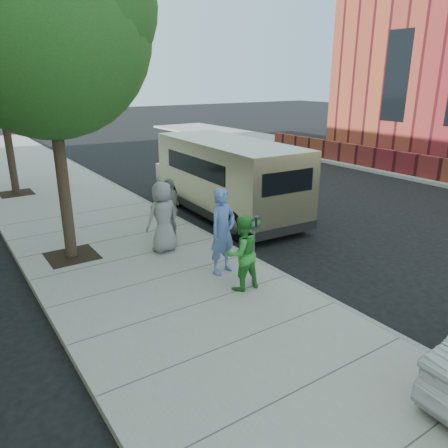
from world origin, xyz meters
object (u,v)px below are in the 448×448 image
(parking_meter, at_px, (254,235))
(tree_near, at_px, (46,23))
(person_striped_polo, at_px, (171,209))
(person_gray_shirt, at_px, (163,217))
(person_green_shirt, at_px, (242,253))
(person_officer, at_px, (223,231))
(van, at_px, (226,176))

(parking_meter, bearing_deg, tree_near, 116.76)
(parking_meter, bearing_deg, person_striped_polo, 82.61)
(parking_meter, distance_m, person_gray_shirt, 2.82)
(tree_near, relative_size, person_green_shirt, 4.66)
(tree_near, relative_size, person_officer, 3.77)
(person_striped_polo, bearing_deg, van, 166.17)
(tree_near, xyz_separation_m, person_striped_polo, (2.65, -0.27, -4.54))
(parking_meter, bearing_deg, person_officer, 100.94)
(van, distance_m, person_green_shirt, 5.80)
(person_green_shirt, xyz_separation_m, person_striped_polo, (0.19, 3.57, 0.05))
(person_striped_polo, bearing_deg, person_green_shirt, 46.75)
(parking_meter, xyz_separation_m, person_gray_shirt, (-0.84, 2.69, -0.15))
(tree_near, distance_m, person_striped_polo, 5.26)
(person_gray_shirt, xyz_separation_m, person_striped_polo, (0.59, 0.71, -0.06))
(tree_near, relative_size, parking_meter, 5.12)
(person_officer, height_order, person_striped_polo, person_officer)
(person_officer, bearing_deg, tree_near, 118.47)
(person_striped_polo, bearing_deg, person_gray_shirt, 10.05)
(van, bearing_deg, person_officer, -122.22)
(person_green_shirt, bearing_deg, tree_near, -55.15)
(parking_meter, height_order, person_gray_shirt, person_gray_shirt)
(parking_meter, xyz_separation_m, person_green_shirt, (-0.44, -0.17, -0.26))
(van, bearing_deg, parking_meter, -115.01)
(tree_near, distance_m, person_gray_shirt, 5.03)
(person_green_shirt, height_order, person_striped_polo, person_striped_polo)
(person_officer, bearing_deg, parking_meter, -80.56)
(person_gray_shirt, bearing_deg, parking_meter, 100.18)
(parking_meter, xyz_separation_m, person_striped_polo, (-0.25, 3.40, -0.20))
(parking_meter, relative_size, person_officer, 0.74)
(parking_meter, distance_m, van, 5.43)
(tree_near, bearing_deg, person_striped_polo, -5.76)
(parking_meter, bearing_deg, person_green_shirt, -170.79)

